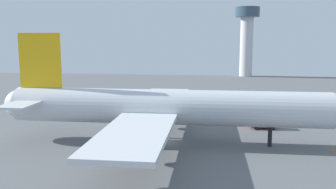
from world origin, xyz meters
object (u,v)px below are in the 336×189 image
(cargo_airplane, at_px, (167,108))
(safety_cone_nose, at_px, (331,149))
(control_tower, at_px, (247,34))
(cargo_loader, at_px, (264,123))
(catering_truck, at_px, (210,114))

(cargo_airplane, height_order, safety_cone_nose, cargo_airplane)
(cargo_airplane, relative_size, control_tower, 1.82)
(cargo_loader, bearing_deg, cargo_airplane, -146.13)
(safety_cone_nose, distance_m, control_tower, 119.66)
(catering_truck, xyz_separation_m, control_tower, (16.56, 96.13, 18.99))
(cargo_loader, height_order, control_tower, control_tower)
(cargo_airplane, bearing_deg, catering_truck, 70.24)
(control_tower, bearing_deg, safety_cone_nose, -88.53)
(cargo_loader, height_order, catering_truck, cargo_loader)
(cargo_airplane, bearing_deg, control_tower, 78.41)
(cargo_airplane, height_order, cargo_loader, cargo_airplane)
(cargo_loader, xyz_separation_m, control_tower, (5.67, 104.29, 18.86))
(catering_truck, xyz_separation_m, safety_cone_nose, (19.60, -21.86, -0.71))
(cargo_airplane, distance_m, control_tower, 119.75)
(control_tower, bearing_deg, cargo_airplane, -101.59)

